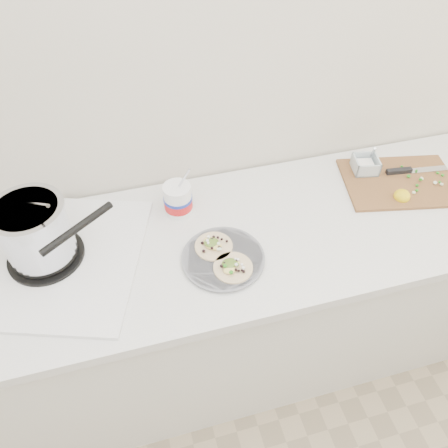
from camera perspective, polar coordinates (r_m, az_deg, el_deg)
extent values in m
cube|color=beige|center=(1.47, -4.75, 17.49)|extent=(3.50, 0.05, 2.60)
cube|color=silver|center=(1.87, -1.21, -11.17)|extent=(2.40, 0.62, 0.86)
cube|color=silver|center=(1.49, -1.28, -2.61)|extent=(2.44, 0.66, 0.04)
cube|color=silver|center=(1.53, -22.04, -4.15)|extent=(0.74, 0.71, 0.01)
cylinder|color=black|center=(1.52, -22.18, -3.82)|extent=(0.24, 0.24, 0.01)
torus|color=black|center=(1.51, -22.35, -3.41)|extent=(0.21, 0.21, 0.02)
cylinder|color=silver|center=(1.44, -23.50, -0.74)|extent=(0.21, 0.21, 0.19)
cylinder|color=slate|center=(1.42, -0.11, -4.54)|extent=(0.26, 0.26, 0.01)
cylinder|color=slate|center=(1.41, -0.11, -4.42)|extent=(0.27, 0.27, 0.00)
cylinder|color=white|center=(1.54, -6.04, 3.21)|extent=(0.10, 0.10, 0.12)
cylinder|color=red|center=(1.55, -6.01, 2.88)|extent=(0.10, 0.10, 0.04)
cylinder|color=#192D99|center=(1.54, -6.06, 3.38)|extent=(0.10, 0.10, 0.01)
cube|color=brown|center=(1.81, 21.96, 5.12)|extent=(0.47, 0.37, 0.01)
cube|color=white|center=(1.80, 17.94, 7.24)|extent=(0.06, 0.06, 0.03)
ellipsoid|color=yellow|center=(1.72, 22.30, 3.61)|extent=(0.06, 0.06, 0.05)
cube|color=silver|center=(1.90, 25.04, 6.46)|extent=(0.16, 0.05, 0.00)
cube|color=black|center=(1.84, 21.89, 6.45)|extent=(0.10, 0.03, 0.02)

